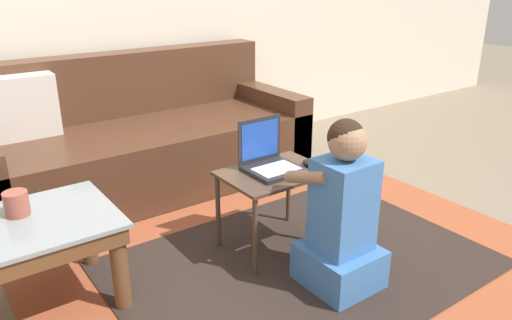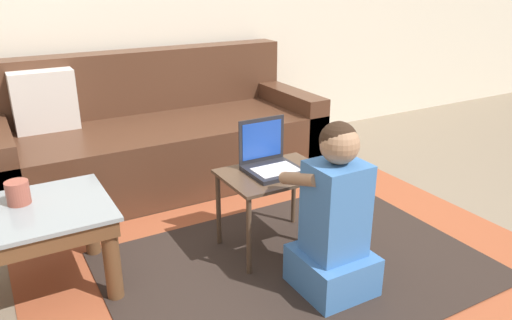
% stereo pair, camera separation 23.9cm
% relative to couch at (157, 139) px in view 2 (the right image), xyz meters
% --- Properties ---
extents(ground_plane, '(16.00, 16.00, 0.00)m').
position_rel_couch_xyz_m(ground_plane, '(0.06, -1.13, -0.28)').
color(ground_plane, '#7F705B').
extents(area_rug, '(2.40, 1.72, 0.01)m').
position_rel_couch_xyz_m(area_rug, '(0.20, -1.35, -0.28)').
color(area_rug, '#9E4C2D').
rests_on(area_rug, ground_plane).
extents(couch, '(2.06, 0.86, 0.83)m').
position_rel_couch_xyz_m(couch, '(0.00, 0.00, 0.00)').
color(couch, '#4C2D1E').
rests_on(couch, ground_plane).
extents(coffee_table, '(0.86, 0.52, 0.40)m').
position_rel_couch_xyz_m(coffee_table, '(-0.98, -0.95, 0.05)').
color(coffee_table, gray).
rests_on(coffee_table, ground_plane).
extents(laptop_desk, '(0.50, 0.37, 0.41)m').
position_rel_couch_xyz_m(laptop_desk, '(0.20, -1.13, 0.07)').
color(laptop_desk, '#4C3828').
rests_on(laptop_desk, ground_plane).
extents(laptop, '(0.25, 0.24, 0.24)m').
position_rel_couch_xyz_m(laptop, '(0.20, -1.10, 0.17)').
color(laptop, '#232328').
rests_on(laptop, laptop_desk).
extents(computer_mouse, '(0.07, 0.09, 0.03)m').
position_rel_couch_xyz_m(computer_mouse, '(0.39, -1.18, 0.14)').
color(computer_mouse, black).
rests_on(computer_mouse, laptop_desk).
extents(person_seated, '(0.30, 0.40, 0.77)m').
position_rel_couch_xyz_m(person_seated, '(0.24, -1.56, 0.05)').
color(person_seated, '#3D70B2').
rests_on(person_seated, ground_plane).
extents(cup_on_table, '(0.10, 0.10, 0.10)m').
position_rel_couch_xyz_m(cup_on_table, '(-0.90, -0.87, 0.17)').
color(cup_on_table, '#994C3D').
rests_on(cup_on_table, coffee_table).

